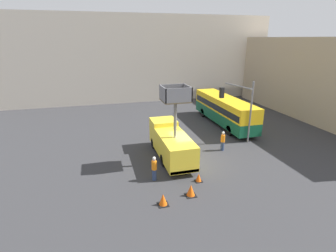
{
  "coord_description": "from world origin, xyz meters",
  "views": [
    {
      "loc": [
        -6.79,
        -18.7,
        9.77
      ],
      "look_at": [
        -1.13,
        1.86,
        2.59
      ],
      "focal_mm": 28.0,
      "sensor_mm": 36.0,
      "label": 1
    }
  ],
  "objects_px": {
    "traffic_cone_near_truck": "(163,200)",
    "traffic_cone_mid_road": "(199,178)",
    "road_worker_directing": "(223,141)",
    "traffic_light_pole": "(241,103)",
    "city_bus": "(224,109)",
    "road_worker_near_truck": "(154,168)",
    "traffic_cone_far_side": "(191,190)",
    "utility_truck": "(171,141)"
  },
  "relations": [
    {
      "from": "traffic_cone_mid_road",
      "to": "utility_truck",
      "type": "bearing_deg",
      "value": 101.16
    },
    {
      "from": "city_bus",
      "to": "utility_truck",
      "type": "bearing_deg",
      "value": 148.55
    },
    {
      "from": "utility_truck",
      "to": "road_worker_directing",
      "type": "bearing_deg",
      "value": 3.15
    },
    {
      "from": "traffic_cone_near_truck",
      "to": "traffic_cone_mid_road",
      "type": "xyz_separation_m",
      "value": [
        3.15,
        2.03,
        -0.07
      ]
    },
    {
      "from": "traffic_cone_near_truck",
      "to": "traffic_cone_mid_road",
      "type": "relative_size",
      "value": 1.24
    },
    {
      "from": "utility_truck",
      "to": "traffic_cone_near_truck",
      "type": "xyz_separation_m",
      "value": [
        -2.3,
        -6.31,
        -1.19
      ]
    },
    {
      "from": "traffic_cone_mid_road",
      "to": "road_worker_directing",
      "type": "bearing_deg",
      "value": 47.78
    },
    {
      "from": "traffic_cone_near_truck",
      "to": "road_worker_near_truck",
      "type": "bearing_deg",
      "value": 87.44
    },
    {
      "from": "utility_truck",
      "to": "city_bus",
      "type": "xyz_separation_m",
      "value": [
        8.58,
        7.21,
        0.35
      ]
    },
    {
      "from": "road_worker_directing",
      "to": "traffic_cone_far_side",
      "type": "height_order",
      "value": "road_worker_directing"
    },
    {
      "from": "utility_truck",
      "to": "road_worker_directing",
      "type": "xyz_separation_m",
      "value": [
        4.99,
        0.27,
        -0.63
      ]
    },
    {
      "from": "city_bus",
      "to": "road_worker_directing",
      "type": "relative_size",
      "value": 6.36
    },
    {
      "from": "traffic_cone_mid_road",
      "to": "traffic_cone_far_side",
      "type": "xyz_separation_m",
      "value": [
        -1.16,
        -1.54,
        0.09
      ]
    },
    {
      "from": "road_worker_near_truck",
      "to": "traffic_cone_near_truck",
      "type": "height_order",
      "value": "road_worker_near_truck"
    },
    {
      "from": "traffic_cone_near_truck",
      "to": "traffic_cone_mid_road",
      "type": "distance_m",
      "value": 3.74
    },
    {
      "from": "road_worker_near_truck",
      "to": "city_bus",
      "type": "bearing_deg",
      "value": -164.66
    },
    {
      "from": "road_worker_directing",
      "to": "traffic_light_pole",
      "type": "bearing_deg",
      "value": -124.26
    },
    {
      "from": "city_bus",
      "to": "traffic_cone_mid_road",
      "type": "distance_m",
      "value": 13.96
    },
    {
      "from": "traffic_light_pole",
      "to": "traffic_cone_far_side",
      "type": "relative_size",
      "value": 7.59
    },
    {
      "from": "traffic_light_pole",
      "to": "road_worker_near_truck",
      "type": "relative_size",
      "value": 3.26
    },
    {
      "from": "traffic_light_pole",
      "to": "city_bus",
      "type": "bearing_deg",
      "value": 75.65
    },
    {
      "from": "road_worker_near_truck",
      "to": "traffic_cone_mid_road",
      "type": "xyz_separation_m",
      "value": [
        3.01,
        -1.04,
        -0.64
      ]
    },
    {
      "from": "road_worker_directing",
      "to": "traffic_cone_mid_road",
      "type": "distance_m",
      "value": 6.19
    },
    {
      "from": "traffic_light_pole",
      "to": "traffic_cone_far_side",
      "type": "distance_m",
      "value": 10.82
    },
    {
      "from": "city_bus",
      "to": "traffic_light_pole",
      "type": "distance_m",
      "value": 6.58
    },
    {
      "from": "road_worker_directing",
      "to": "traffic_cone_mid_road",
      "type": "bearing_deg",
      "value": 79.35
    },
    {
      "from": "utility_truck",
      "to": "traffic_cone_far_side",
      "type": "distance_m",
      "value": 5.95
    },
    {
      "from": "traffic_cone_far_side",
      "to": "traffic_light_pole",
      "type": "bearing_deg",
      "value": 43.67
    },
    {
      "from": "road_worker_near_truck",
      "to": "utility_truck",
      "type": "bearing_deg",
      "value": -152.55
    },
    {
      "from": "road_worker_near_truck",
      "to": "traffic_cone_near_truck",
      "type": "bearing_deg",
      "value": 58.55
    },
    {
      "from": "road_worker_near_truck",
      "to": "traffic_cone_mid_road",
      "type": "distance_m",
      "value": 3.25
    },
    {
      "from": "road_worker_directing",
      "to": "traffic_cone_far_side",
      "type": "relative_size",
      "value": 2.3
    },
    {
      "from": "traffic_light_pole",
      "to": "traffic_cone_far_side",
      "type": "height_order",
      "value": "traffic_light_pole"
    },
    {
      "from": "city_bus",
      "to": "traffic_cone_near_truck",
      "type": "xyz_separation_m",
      "value": [
        -10.88,
        -13.53,
        -1.54
      ]
    },
    {
      "from": "utility_truck",
      "to": "traffic_cone_mid_road",
      "type": "height_order",
      "value": "utility_truck"
    },
    {
      "from": "utility_truck",
      "to": "traffic_cone_mid_road",
      "type": "distance_m",
      "value": 4.55
    },
    {
      "from": "traffic_light_pole",
      "to": "utility_truck",
      "type": "bearing_deg",
      "value": -170.35
    },
    {
      "from": "utility_truck",
      "to": "traffic_cone_mid_road",
      "type": "bearing_deg",
      "value": -78.84
    },
    {
      "from": "traffic_light_pole",
      "to": "traffic_cone_far_side",
      "type": "xyz_separation_m",
      "value": [
        -7.36,
        -7.02,
        -3.7
      ]
    },
    {
      "from": "road_worker_near_truck",
      "to": "road_worker_directing",
      "type": "height_order",
      "value": "road_worker_near_truck"
    },
    {
      "from": "traffic_light_pole",
      "to": "road_worker_near_truck",
      "type": "bearing_deg",
      "value": -154.23
    },
    {
      "from": "city_bus",
      "to": "road_worker_directing",
      "type": "distance_m",
      "value": 7.88
    }
  ]
}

